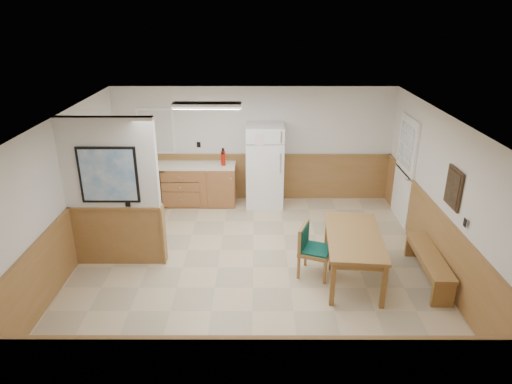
{
  "coord_description": "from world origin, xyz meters",
  "views": [
    {
      "loc": [
        0.06,
        -6.55,
        4.04
      ],
      "look_at": [
        0.05,
        0.4,
        1.2
      ],
      "focal_mm": 32.0,
      "sensor_mm": 36.0,
      "label": 1
    }
  ],
  "objects_px": {
    "dining_bench": "(429,260)",
    "soap_bottle": "(151,159)",
    "refrigerator": "(265,166)",
    "fire_extinguisher": "(223,158)",
    "dining_chair": "(310,246)",
    "dining_table": "(354,241)"
  },
  "relations": [
    {
      "from": "dining_bench",
      "to": "soap_bottle",
      "type": "bearing_deg",
      "value": 150.93
    },
    {
      "from": "refrigerator",
      "to": "soap_bottle",
      "type": "distance_m",
      "value": 2.43
    },
    {
      "from": "dining_bench",
      "to": "fire_extinguisher",
      "type": "relative_size",
      "value": 4.12
    },
    {
      "from": "dining_bench",
      "to": "dining_chair",
      "type": "height_order",
      "value": "dining_chair"
    },
    {
      "from": "dining_table",
      "to": "soap_bottle",
      "type": "relative_size",
      "value": 7.67
    },
    {
      "from": "refrigerator",
      "to": "fire_extinguisher",
      "type": "distance_m",
      "value": 0.9
    },
    {
      "from": "fire_extinguisher",
      "to": "dining_table",
      "type": "bearing_deg",
      "value": -60.44
    },
    {
      "from": "refrigerator",
      "to": "dining_table",
      "type": "distance_m",
      "value": 3.2
    },
    {
      "from": "fire_extinguisher",
      "to": "soap_bottle",
      "type": "bearing_deg",
      "value": 169.4
    },
    {
      "from": "dining_chair",
      "to": "fire_extinguisher",
      "type": "distance_m",
      "value": 3.26
    },
    {
      "from": "refrigerator",
      "to": "dining_chair",
      "type": "relative_size",
      "value": 2.09
    },
    {
      "from": "refrigerator",
      "to": "dining_bench",
      "type": "distance_m",
      "value": 3.93
    },
    {
      "from": "dining_chair",
      "to": "fire_extinguisher",
      "type": "relative_size",
      "value": 2.24
    },
    {
      "from": "dining_chair",
      "to": "dining_table",
      "type": "bearing_deg",
      "value": 11.6
    },
    {
      "from": "dining_table",
      "to": "dining_bench",
      "type": "bearing_deg",
      "value": 2.24
    },
    {
      "from": "dining_table",
      "to": "fire_extinguisher",
      "type": "distance_m",
      "value": 3.68
    },
    {
      "from": "refrigerator",
      "to": "soap_bottle",
      "type": "relative_size",
      "value": 7.81
    },
    {
      "from": "dining_table",
      "to": "dining_chair",
      "type": "distance_m",
      "value": 0.69
    },
    {
      "from": "dining_bench",
      "to": "soap_bottle",
      "type": "distance_m",
      "value": 5.86
    },
    {
      "from": "refrigerator",
      "to": "dining_table",
      "type": "bearing_deg",
      "value": -64.29
    },
    {
      "from": "dining_table",
      "to": "fire_extinguisher",
      "type": "relative_size",
      "value": 4.61
    },
    {
      "from": "dining_bench",
      "to": "dining_chair",
      "type": "bearing_deg",
      "value": 177.3
    }
  ]
}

